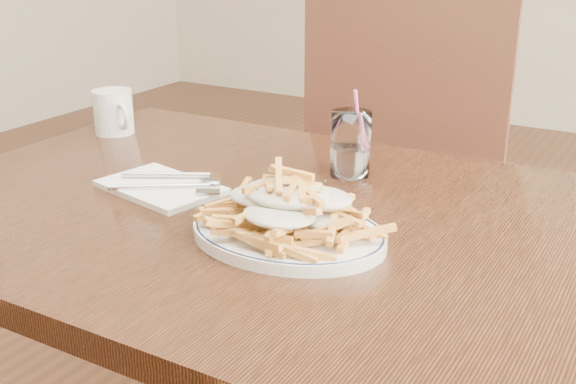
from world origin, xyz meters
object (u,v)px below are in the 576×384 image
Objects in this scene: fries_plate at (288,233)px; loaded_fries at (288,202)px; table at (280,257)px; chair_far at (411,168)px; water_glass at (350,148)px; coffee_mug at (114,112)px.

loaded_fries is (-0.00, 0.00, 0.05)m from fries_plate.
loaded_fries reaches higher than table.
loaded_fries reaches higher than fries_plate.
fries_plate is (0.14, -0.86, 0.18)m from chair_far.
table is at bearing -95.58° from water_glass.
chair_far reaches higher than fries_plate.
loaded_fries is at bearing -25.97° from coffee_mug.
chair_far is 0.62m from water_glass.
chair_far is 0.90m from loaded_fries.
chair_far is (-0.08, 0.77, -0.09)m from table.
table is 0.24m from water_glass.
coffee_mug is (-0.43, -0.58, 0.22)m from chair_far.
table is at bearing -20.76° from coffee_mug.
water_glass is (0.10, -0.57, 0.22)m from chair_far.
fries_plate reaches higher than table.
water_glass is at bearing 98.87° from fries_plate.
water_glass is (-0.05, 0.29, 0.04)m from fries_plate.
fries_plate is at bearing -53.32° from table.
table is 0.17m from loaded_fries.
table is 11.00× the size of coffee_mug.
table is 7.92× the size of water_glass.
fries_plate is 0.64m from coffee_mug.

